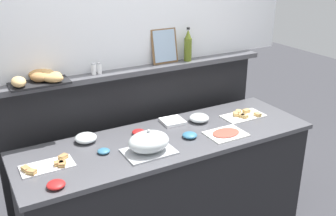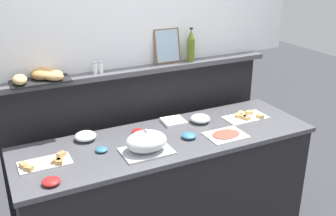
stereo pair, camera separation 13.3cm
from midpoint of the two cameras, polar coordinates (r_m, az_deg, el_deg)
ground_plane at (r=3.80m, az=-5.50°, el=-13.47°), size 12.00×12.00×0.00m
buffet_counter at (r=3.09m, az=-1.19°, el=-12.09°), size 2.20×0.70×0.93m
back_ledge_unit at (r=3.38m, az=-5.42°, el=-4.33°), size 2.24×0.22×1.35m
sandwich_platter_side at (r=2.61m, az=-18.51°, el=-7.99°), size 0.33×0.17×0.04m
sandwich_platter_front at (r=3.25m, az=9.77°, el=-1.06°), size 0.35×0.19×0.04m
cold_cuts_platter at (r=2.92m, az=7.12°, el=-3.71°), size 0.29×0.22×0.02m
serving_cloche at (r=2.63m, az=-4.28°, el=-5.06°), size 0.34×0.24×0.17m
glass_bowl_large at (r=2.86m, az=-13.17°, el=-4.31°), size 0.16×0.16×0.06m
glass_bowl_medium at (r=3.11m, az=3.32°, el=-1.51°), size 0.16×0.16×0.06m
condiment_bowl_red at (r=2.85m, az=1.84°, el=-3.99°), size 0.11×0.11×0.04m
condiment_bowl_teal at (r=2.91m, az=-5.60°, el=-3.53°), size 0.10×0.10×0.03m
condiment_bowl_cream at (r=2.69m, az=-10.76°, el=-6.19°), size 0.08×0.08×0.03m
condiment_bowl_dark at (r=2.39m, az=-17.55°, el=-10.59°), size 0.11×0.11×0.04m
napkin_stack at (r=3.09m, az=-0.58°, el=-1.96°), size 0.18×0.18×0.03m
olive_oil_bottle at (r=3.24m, az=1.72°, el=8.98°), size 0.06×0.06×0.28m
salt_shaker at (r=2.95m, az=-12.04°, el=5.56°), size 0.03×0.03×0.09m
pepper_shaker at (r=2.96m, az=-11.22°, el=5.69°), size 0.03×0.03×0.09m
bread_basket at (r=2.86m, az=-19.28°, el=4.22°), size 0.40×0.31×0.08m
framed_picture at (r=3.18m, az=-1.74°, el=9.02°), size 0.22×0.07×0.28m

